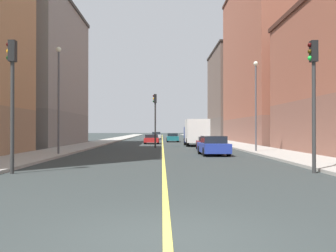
% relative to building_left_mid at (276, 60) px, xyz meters
% --- Properties ---
extents(ground_plane, '(400.00, 400.00, 0.00)m').
position_rel_building_left_mid_xyz_m(ground_plane, '(-15.72, -45.45, -11.49)').
color(ground_plane, '#2C3333').
rests_on(ground_plane, ground).
extents(sidewalk_left, '(3.66, 168.00, 0.15)m').
position_rel_building_left_mid_xyz_m(sidewalk_left, '(-7.11, 3.55, -11.41)').
color(sidewalk_left, '#9E9B93').
rests_on(sidewalk_left, ground).
extents(sidewalk_right, '(3.66, 168.00, 0.15)m').
position_rel_building_left_mid_xyz_m(sidewalk_right, '(-24.32, 3.55, -11.41)').
color(sidewalk_right, '#9E9B93').
rests_on(sidewalk_right, ground).
extents(lane_center_stripe, '(0.16, 154.00, 0.01)m').
position_rel_building_left_mid_xyz_m(lane_center_stripe, '(-15.72, 3.55, -11.48)').
color(lane_center_stripe, '#E5D14C').
rests_on(lane_center_stripe, ground).
extents(building_left_mid, '(10.87, 25.12, 22.95)m').
position_rel_building_left_mid_xyz_m(building_left_mid, '(0.00, 0.00, 0.00)').
color(building_left_mid, brown).
rests_on(building_left_mid, ground).
extents(building_left_far, '(10.87, 19.54, 18.04)m').
position_rel_building_left_mid_xyz_m(building_left_far, '(0.00, 24.91, -2.46)').
color(building_left_far, brown).
rests_on(building_left_far, ground).
extents(building_right_midblock, '(10.87, 18.95, 16.54)m').
position_rel_building_left_mid_xyz_m(building_right_midblock, '(-31.44, -8.20, -3.21)').
color(building_right_midblock, slate).
rests_on(building_right_midblock, ground).
extents(traffic_light_left_near, '(0.40, 0.32, 5.63)m').
position_rel_building_left_mid_xyz_m(traffic_light_left_near, '(-9.36, -36.02, -7.81)').
color(traffic_light_left_near, '#2D2D2D').
rests_on(traffic_light_left_near, ground).
extents(traffic_light_right_near, '(0.40, 0.32, 5.60)m').
position_rel_building_left_mid_xyz_m(traffic_light_right_near, '(-22.11, -36.02, -7.83)').
color(traffic_light_right_near, '#2D2D2D').
rests_on(traffic_light_right_near, ground).
extents(traffic_light_median_far, '(0.40, 0.32, 5.47)m').
position_rel_building_left_mid_xyz_m(traffic_light_median_far, '(-16.50, -13.55, -7.91)').
color(traffic_light_median_far, '#2D2D2D').
rests_on(traffic_light_median_far, ground).
extents(street_lamp_left_near, '(0.36, 0.36, 7.13)m').
position_rel_building_left_mid_xyz_m(street_lamp_left_near, '(-8.35, -22.18, -7.01)').
color(street_lamp_left_near, '#4C4C51').
rests_on(street_lamp_left_near, ground).
extents(street_lamp_right_near, '(0.36, 0.36, 7.54)m').
position_rel_building_left_mid_xyz_m(street_lamp_right_near, '(-23.09, -25.30, -6.80)').
color(street_lamp_right_near, '#4C4C51').
rests_on(street_lamp_right_near, ground).
extents(car_silver, '(1.88, 4.56, 1.39)m').
position_rel_building_left_mid_xyz_m(car_silver, '(-16.88, 21.39, -10.80)').
color(car_silver, silver).
rests_on(car_silver, ground).
extents(car_blue, '(2.01, 4.13, 1.39)m').
position_rel_building_left_mid_xyz_m(car_blue, '(-12.09, -24.82, -10.81)').
color(car_blue, '#23389E').
rests_on(car_blue, ground).
extents(car_teal, '(1.79, 4.32, 1.30)m').
position_rel_building_left_mid_xyz_m(car_teal, '(-14.20, 4.81, -10.86)').
color(car_teal, '#196670').
rests_on(car_teal, ground).
extents(car_maroon, '(2.00, 4.13, 1.21)m').
position_rel_building_left_mid_xyz_m(car_maroon, '(-11.68, -17.76, -10.88)').
color(car_maroon, maroon).
rests_on(car_maroon, ground).
extents(car_red, '(1.94, 3.93, 1.21)m').
position_rel_building_left_mid_xyz_m(car_red, '(-17.15, -2.63, -10.88)').
color(car_red, red).
rests_on(car_red, ground).
extents(box_truck, '(2.51, 6.52, 2.98)m').
position_rel_building_left_mid_xyz_m(box_truck, '(-11.93, -9.57, -9.91)').
color(box_truck, navy).
rests_on(box_truck, ground).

